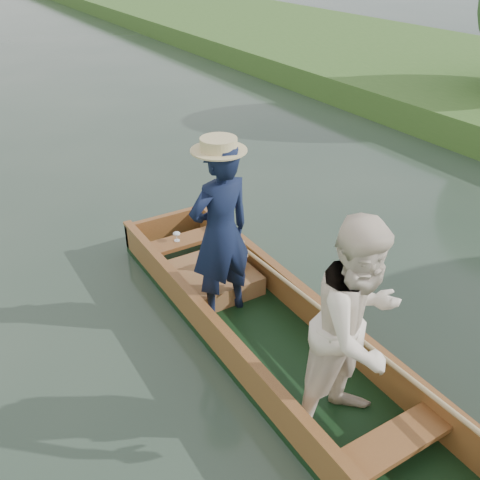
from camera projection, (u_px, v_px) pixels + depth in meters
ground at (271, 348)px, 5.31m from camera, size 120.00×120.00×0.00m
punt at (286, 304)px, 4.75m from camera, size 1.12×5.36×1.97m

